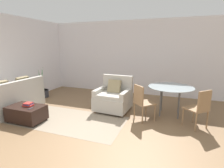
{
  "coord_description": "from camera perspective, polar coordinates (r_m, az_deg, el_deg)",
  "views": [
    {
      "loc": [
        1.57,
        -2.6,
        1.83
      ],
      "look_at": [
        -0.12,
        1.98,
        0.75
      ],
      "focal_mm": 28.0,
      "sensor_mm": 36.0,
      "label": 1
    }
  ],
  "objects": [
    {
      "name": "ground_plane",
      "position": [
        3.55,
        -9.79,
        -18.79
      ],
      "size": [
        20.0,
        20.0,
        0.0
      ],
      "primitive_type": "plane",
      "color": "brown"
    },
    {
      "name": "wall_back",
      "position": [
        6.74,
        6.79,
        8.51
      ],
      "size": [
        12.0,
        0.06,
        2.75
      ],
      "color": "white",
      "rests_on": "ground_plane"
    },
    {
      "name": "wall_left",
      "position": [
        6.39,
        -29.87,
        6.75
      ],
      "size": [
        0.06,
        12.0,
        2.75
      ],
      "color": "white",
      "rests_on": "ground_plane"
    },
    {
      "name": "area_rug",
      "position": [
        4.62,
        -14.53,
        -11.24
      ],
      "size": [
        2.89,
        1.4,
        0.01
      ],
      "color": "gray",
      "rests_on": "ground_plane"
    },
    {
      "name": "couch",
      "position": [
        5.69,
        -30.1,
        -4.67
      ],
      "size": [
        0.93,
        1.75,
        0.94
      ],
      "color": "#B2ADA3",
      "rests_on": "ground_plane"
    },
    {
      "name": "armchair",
      "position": [
        5.0,
        0.48,
        -4.54
      ],
      "size": [
        0.96,
        0.91,
        0.97
      ],
      "color": "#B2ADA3",
      "rests_on": "ground_plane"
    },
    {
      "name": "ottoman",
      "position": [
        4.8,
        -26.12,
        -8.5
      ],
      "size": [
        0.86,
        0.55,
        0.39
      ],
      "color": "black",
      "rests_on": "ground_plane"
    },
    {
      "name": "book_stack",
      "position": [
        4.73,
        -25.71,
        -6.03
      ],
      "size": [
        0.24,
        0.19,
        0.08
      ],
      "color": "#B72D28",
      "rests_on": "ottoman"
    },
    {
      "name": "tv_remote_primary",
      "position": [
        4.51,
        -25.08,
        -7.25
      ],
      "size": [
        0.05,
        0.14,
        0.01
      ],
      "color": "#333338",
      "rests_on": "ottoman"
    },
    {
      "name": "potted_plant",
      "position": [
        6.8,
        -21.77,
        -2.23
      ],
      "size": [
        0.43,
        0.43,
        1.11
      ],
      "color": "#333338",
      "rests_on": "ground_plane"
    },
    {
      "name": "dining_table",
      "position": [
        4.85,
        18.62,
        -1.77
      ],
      "size": [
        1.16,
        1.16,
        0.77
      ],
      "color": "#99A8AD",
      "rests_on": "ground_plane"
    },
    {
      "name": "dining_chair_near_left",
      "position": [
        4.34,
        9.72,
        -5.3
      ],
      "size": [
        0.59,
        0.59,
        0.9
      ],
      "color": "#93704C",
      "rests_on": "ground_plane"
    },
    {
      "name": "dining_chair_near_right",
      "position": [
        4.32,
        26.68,
        -6.59
      ],
      "size": [
        0.59,
        0.59,
        0.9
      ],
      "color": "#93704C",
      "rests_on": "ground_plane"
    }
  ]
}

